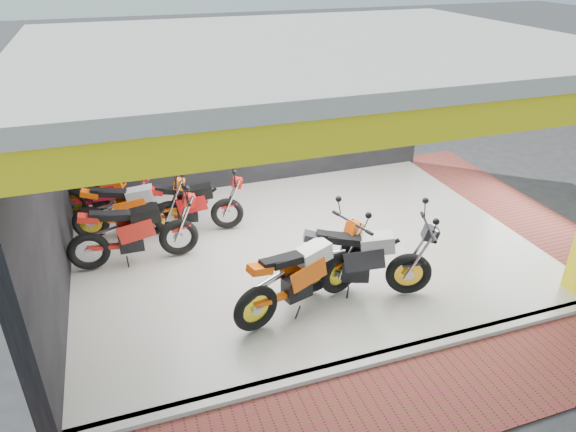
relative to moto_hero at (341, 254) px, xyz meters
name	(u,v)px	position (x,y,z in m)	size (l,w,h in m)	color
ground	(349,315)	(-0.01, -0.46, -0.82)	(80.00, 80.00, 0.00)	#2D2D30
showroom_floor	(303,247)	(-0.01, 1.54, -0.77)	(8.00, 6.00, 0.10)	white
showroom_ceiling	(307,47)	(-0.01, 1.54, 2.78)	(8.40, 6.40, 0.20)	beige
back_wall	(255,111)	(-0.01, 4.64, 0.93)	(8.20, 0.20, 3.50)	black
left_wall	(40,195)	(-4.11, 1.54, 0.93)	(0.20, 6.20, 3.50)	black
header_beam_front	(407,123)	(-0.01, -1.46, 2.48)	(8.40, 0.30, 0.40)	yellow
header_beam_right	(518,52)	(3.99, 1.54, 2.48)	(0.30, 6.40, 0.40)	yellow
floor_kerb	(382,358)	(-0.01, -1.48, -0.77)	(8.00, 0.20, 0.10)	white
paver_front	(412,403)	(-0.01, -2.26, -0.80)	(9.00, 1.40, 0.03)	maroon
paver_right	(517,210)	(4.79, 1.54, -0.80)	(1.40, 7.00, 0.03)	maroon
moto_hero	(341,254)	(0.00, 0.00, 0.00)	(2.36, 0.87, 1.44)	#FF590A
moto_row_a	(411,255)	(0.99, -0.38, 0.01)	(2.38, 0.88, 1.46)	black
moto_row_b	(177,220)	(-2.19, 1.92, -0.02)	(2.28, 0.84, 1.39)	red
moto_row_c	(137,191)	(-2.75, 3.54, -0.10)	(2.04, 0.76, 1.25)	red
moto_row_d	(226,199)	(-1.18, 2.58, -0.08)	(2.10, 0.78, 1.28)	red
moto_row_e	(169,202)	(-2.23, 2.75, -0.05)	(2.21, 0.82, 1.35)	#FB590A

